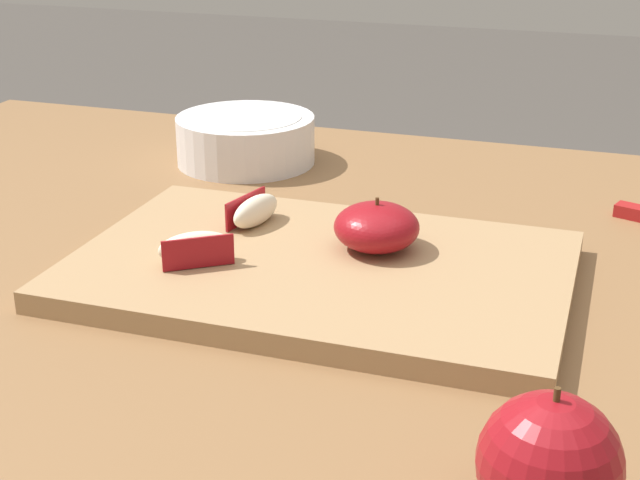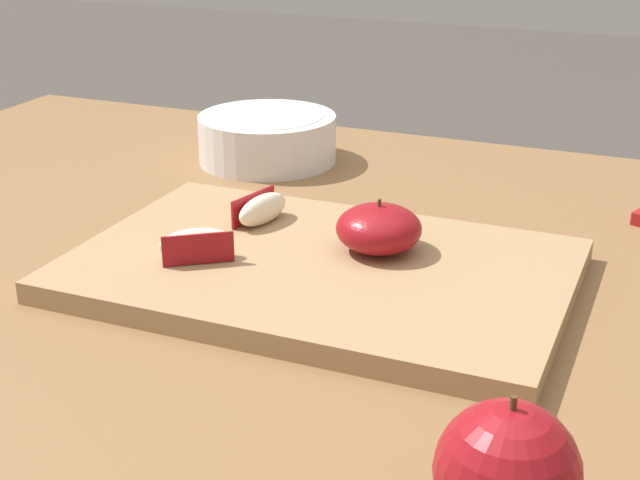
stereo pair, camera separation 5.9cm
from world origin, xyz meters
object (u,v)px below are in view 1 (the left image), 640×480
Objects in this scene: whole_apple_red_delicious at (549,464)px; ceramic_fruit_bowl at (246,138)px; cutting_board at (320,270)px; apple_wedge_right at (255,211)px; apple_half_skin_up at (377,227)px; apple_wedge_left at (196,248)px.

whole_apple_red_delicious reaches higher than ceramic_fruit_bowl.
apple_wedge_right reaches higher than cutting_board.
cutting_board is at bearing -35.25° from apple_wedge_right.
apple_half_skin_up is at bearing -47.91° from ceramic_fruit_bowl.
apple_wedge_left is at bearing -74.15° from ceramic_fruit_bowl.
apple_half_skin_up is at bearing -9.41° from apple_wedge_right.
ceramic_fruit_bowl is (-0.12, 0.26, -0.00)m from apple_wedge_right.
apple_half_skin_up is 0.88× the size of whole_apple_red_delicious.
cutting_board is 0.11m from apple_wedge_right.
whole_apple_red_delicious is at bearing -59.56° from apple_half_skin_up.
apple_wedge_left is at bearing -97.41° from apple_wedge_right.
cutting_board is 0.38m from ceramic_fruit_bowl.
apple_wedge_left is at bearing 144.64° from whole_apple_red_delicious.
apple_wedge_left is (-0.01, -0.11, 0.00)m from apple_wedge_right.
apple_wedge_right is 0.28m from ceramic_fruit_bowl.
ceramic_fruit_bowl is at bearing 105.85° from apple_wedge_left.
ceramic_fruit_bowl is at bearing 123.07° from cutting_board.
apple_wedge_right is at bearing 144.75° from cutting_board.
whole_apple_red_delicious reaches higher than apple_half_skin_up.
apple_wedge_left is 0.75× the size of whole_apple_red_delicious.
whole_apple_red_delicious is at bearing -50.50° from cutting_board.
apple_half_skin_up reaches higher than cutting_board.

